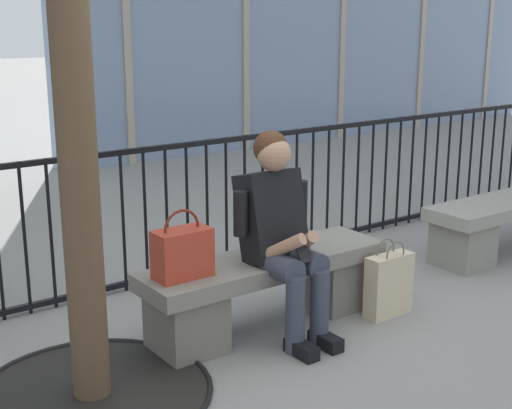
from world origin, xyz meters
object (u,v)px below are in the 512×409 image
(seated_person_with_phone, at_px, (281,229))
(stone_bench_far, at_px, (509,220))
(handbag_on_bench, at_px, (182,252))
(shopping_bag, at_px, (389,284))
(stone_bench, at_px, (266,284))

(seated_person_with_phone, bearing_deg, stone_bench_far, 2.95)
(handbag_on_bench, height_order, stone_bench_far, handbag_on_bench)
(shopping_bag, distance_m, stone_bench_far, 1.73)
(shopping_bag, bearing_deg, stone_bench_far, 10.56)
(stone_bench, bearing_deg, seated_person_with_phone, -86.17)
(handbag_on_bench, relative_size, stone_bench_far, 0.24)
(shopping_bag, xyz_separation_m, stone_bench_far, (1.70, 0.32, 0.07))
(stone_bench, relative_size, stone_bench_far, 1.00)
(stone_bench, height_order, seated_person_with_phone, seated_person_with_phone)
(seated_person_with_phone, xyz_separation_m, shopping_bag, (0.72, -0.19, -0.44))
(handbag_on_bench, relative_size, shopping_bag, 0.78)
(shopping_bag, bearing_deg, handbag_on_bench, 166.65)
(stone_bench, xyz_separation_m, shopping_bag, (0.73, -0.32, -0.07))
(stone_bench, xyz_separation_m, handbag_on_bench, (-0.58, -0.01, 0.32))
(stone_bench_far, bearing_deg, stone_bench, 179.90)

